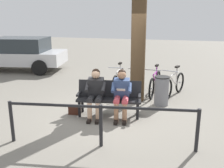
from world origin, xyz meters
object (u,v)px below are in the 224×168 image
Objects in this scene: bicycle_green at (155,83)px; bench at (109,95)px; bicycle_red at (137,82)px; person_reading at (121,92)px; litter_bin at (162,91)px; bicycle_orange at (174,85)px; person_companion at (95,91)px; bicycle_silver at (119,81)px; parked_car at (18,53)px; tree_trunk at (139,31)px; handbag at (75,110)px.

bench is at bearing -19.63° from bicycle_green.
person_reading is at bearing -2.63° from bicycle_red.
litter_bin is 0.49× the size of bicycle_red.
bicycle_orange is (-1.54, -1.98, -0.15)m from bench.
person_companion reaches higher than bicycle_green.
bicycle_red is 1.00× the size of bicycle_silver.
bicycle_orange is at bearing -136.67° from bench.
bicycle_orange is 0.36× the size of parked_car.
person_reading is 0.64m from person_companion.
tree_trunk is 0.91× the size of parked_car.
tree_trunk is at bearing -126.04° from person_companion.
parked_car is at bearing -49.33° from person_companion.
litter_bin is at bearing -148.70° from person_companion.
person_reading is 2.23m from bicycle_green.
person_reading is at bearing -175.22° from handbag.
tree_trunk is 1.86m from bicycle_green.
tree_trunk is at bearing 44.70° from bicycle_silver.
bicycle_orange is (-0.31, -0.91, -0.05)m from litter_bin.
bicycle_silver is at bearing -45.29° from tree_trunk.
bicycle_silver is (0.24, -2.06, -0.15)m from bench.
parked_car is (6.35, -2.15, 0.41)m from bicycle_green.
bicycle_orange is at bearing -137.68° from handbag.
handbag is 3.26m from bicycle_orange.
handbag is at bearing -30.38° from bicycle_red.
person_companion is 2.19m from tree_trunk.
person_reading is at bearing -10.16° from bicycle_orange.
parked_car is at bearing -87.77° from bicycle_orange.
litter_bin is at bearing 55.89° from bicycle_silver.
bench reaches higher than handbag.
bicycle_green is (-1.25, -2.22, -0.30)m from person_companion.
bicycle_red is at bearing -99.62° from person_reading.
parked_car is (5.16, -2.10, 0.41)m from bicycle_silver.
tree_trunk is at bearing -131.61° from handbag.
bicycle_orange is at bearing 92.02° from bicycle_green.
bench is 0.41× the size of tree_trunk.
bench is 2.07m from tree_trunk.
person_reading is 1.33m from handbag.
parked_car reaches higher than person_companion.
tree_trunk reaches higher than handbag.
bicycle_silver is (-0.05, -2.27, -0.30)m from person_companion.
parked_car is (4.53, -4.38, 0.65)m from handbag.
bicycle_orange is at bearing -147.78° from tree_trunk.
bicycle_green is at bearing -73.92° from bicycle_orange.
tree_trunk reaches higher than bicycle_red.
person_companion is 2.87m from bicycle_orange.
bicycle_green and bicycle_silver have the same top height.
bicycle_red is (0.85, -0.99, -0.05)m from litter_bin.
person_reading is 1.00× the size of person_companion.
person_companion is at bearing -179.60° from handbag.
bicycle_red is (0.58, -0.04, 0.00)m from bicycle_green.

